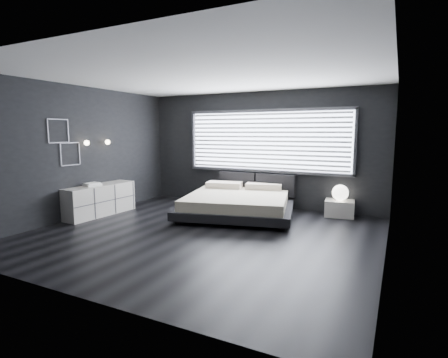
% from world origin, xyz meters
% --- Properties ---
extents(room, '(6.04, 6.00, 2.80)m').
position_xyz_m(room, '(0.00, 0.00, 1.40)').
color(room, black).
rests_on(room, ground).
extents(window, '(4.14, 0.09, 1.52)m').
position_xyz_m(window, '(0.20, 2.70, 1.61)').
color(window, white).
rests_on(window, ground).
extents(headboard, '(1.96, 0.16, 0.52)m').
position_xyz_m(headboard, '(-0.02, 2.64, 0.57)').
color(headboard, black).
rests_on(headboard, ground).
extents(sconce_near, '(0.18, 0.11, 0.11)m').
position_xyz_m(sconce_near, '(-2.88, 0.05, 1.60)').
color(sconce_near, silver).
rests_on(sconce_near, ground).
extents(sconce_far, '(0.18, 0.11, 0.11)m').
position_xyz_m(sconce_far, '(-2.88, 0.65, 1.60)').
color(sconce_far, silver).
rests_on(sconce_far, ground).
extents(wall_art_upper, '(0.01, 0.48, 0.48)m').
position_xyz_m(wall_art_upper, '(-2.98, -0.55, 1.85)').
color(wall_art_upper, '#47474C').
rests_on(wall_art_upper, ground).
extents(wall_art_lower, '(0.01, 0.48, 0.48)m').
position_xyz_m(wall_art_lower, '(-2.98, -0.30, 1.38)').
color(wall_art_lower, '#47474C').
rests_on(wall_art_lower, ground).
extents(bed, '(2.85, 2.77, 0.62)m').
position_xyz_m(bed, '(-0.03, 1.59, 0.29)').
color(bed, black).
rests_on(bed, ground).
extents(nightstand, '(0.66, 0.57, 0.35)m').
position_xyz_m(nightstand, '(2.00, 2.50, 0.18)').
color(nightstand, silver).
rests_on(nightstand, ground).
extents(orb_lamp, '(0.35, 0.35, 0.35)m').
position_xyz_m(orb_lamp, '(2.00, 2.47, 0.53)').
color(orb_lamp, white).
rests_on(orb_lamp, nightstand).
extents(dresser, '(0.56, 1.71, 0.68)m').
position_xyz_m(dresser, '(-2.78, 0.24, 0.34)').
color(dresser, silver).
rests_on(dresser, ground).
extents(book_stack, '(0.32, 0.37, 0.07)m').
position_xyz_m(book_stack, '(-2.80, 0.07, 0.71)').
color(book_stack, white).
rests_on(book_stack, dresser).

